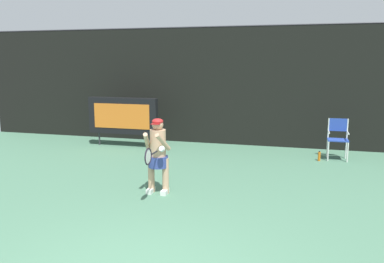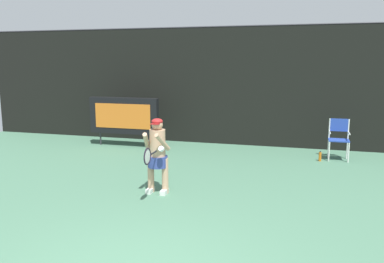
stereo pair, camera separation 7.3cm
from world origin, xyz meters
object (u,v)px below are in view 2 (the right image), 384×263
(umpire_chair, at_px, (339,137))
(tennis_racket, at_px, (148,156))
(scoreboard, at_px, (124,116))
(water_bottle, at_px, (320,157))
(tennis_player, at_px, (157,153))

(umpire_chair, bearing_deg, tennis_racket, -128.18)
(scoreboard, xyz_separation_m, tennis_racket, (2.63, -4.54, -0.04))
(scoreboard, bearing_deg, tennis_racket, -59.99)
(umpire_chair, xyz_separation_m, tennis_racket, (-3.58, -4.55, 0.29))
(scoreboard, distance_m, water_bottle, 5.81)
(scoreboard, bearing_deg, umpire_chair, 0.05)
(scoreboard, distance_m, umpire_chair, 6.21)
(umpire_chair, xyz_separation_m, water_bottle, (-0.46, -0.33, -0.50))
(scoreboard, height_order, tennis_player, scoreboard)
(umpire_chair, relative_size, water_bottle, 4.08)
(water_bottle, bearing_deg, scoreboard, 176.79)
(water_bottle, relative_size, tennis_racket, 0.44)
(scoreboard, relative_size, water_bottle, 8.30)
(water_bottle, bearing_deg, tennis_racket, -126.45)
(tennis_player, xyz_separation_m, tennis_racket, (0.07, -0.67, 0.09))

